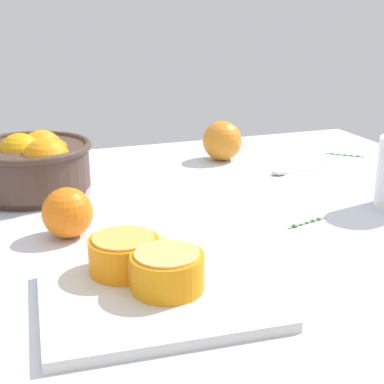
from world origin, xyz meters
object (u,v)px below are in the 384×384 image
at_px(orange_half_0, 167,271).
at_px(orange_half_2, 142,259).
at_px(cutting_board, 158,298).
at_px(orange_half_1, 124,254).
at_px(fruit_bowl, 31,164).
at_px(loose_orange_2, 222,141).
at_px(spoon, 291,171).
at_px(loose_orange_1, 68,213).

relative_size(orange_half_0, orange_half_2, 1.10).
distance_m(cutting_board, orange_half_0, 0.03).
bearing_deg(orange_half_1, fruit_bowl, 101.21).
xyz_separation_m(fruit_bowl, orange_half_2, (0.09, -0.39, -0.02)).
relative_size(orange_half_1, orange_half_2, 1.11).
distance_m(orange_half_0, loose_orange_2, 0.61).
bearing_deg(orange_half_2, orange_half_0, -70.66).
bearing_deg(spoon, cutting_board, -134.37).
distance_m(orange_half_2, spoon, 0.53).
distance_m(orange_half_1, loose_orange_1, 0.17).
relative_size(cutting_board, orange_half_2, 3.38).
relative_size(cutting_board, loose_orange_2, 3.09).
bearing_deg(loose_orange_1, cutting_board, -73.75).
relative_size(fruit_bowl, orange_half_1, 2.59).
bearing_deg(spoon, fruit_bowl, 175.35).
bearing_deg(orange_half_0, spoon, 46.20).
height_order(cutting_board, loose_orange_1, loose_orange_1).
distance_m(orange_half_1, orange_half_2, 0.02).
distance_m(loose_orange_1, loose_orange_2, 0.48).
xyz_separation_m(fruit_bowl, spoon, (0.49, -0.04, -0.05)).
relative_size(cutting_board, orange_half_1, 3.05).
bearing_deg(fruit_bowl, orange_half_1, -78.79).
bearing_deg(loose_orange_2, fruit_bowl, -166.53).
bearing_deg(fruit_bowl, loose_orange_1, -81.98).
bearing_deg(orange_half_0, loose_orange_2, 61.56).
distance_m(cutting_board, loose_orange_1, 0.24).
bearing_deg(loose_orange_1, orange_half_1, -74.60).
bearing_deg(loose_orange_1, fruit_bowl, 98.02).
bearing_deg(loose_orange_1, spoon, 20.95).
relative_size(fruit_bowl, orange_half_0, 2.61).
height_order(cutting_board, orange_half_1, orange_half_1).
relative_size(loose_orange_1, spoon, 0.52).
bearing_deg(orange_half_2, loose_orange_1, 109.97).
bearing_deg(fruit_bowl, cutting_board, -77.71).
bearing_deg(orange_half_1, spoon, 38.98).
distance_m(orange_half_2, loose_orange_1, 0.18).
bearing_deg(cutting_board, orange_half_0, 24.03).
relative_size(orange_half_1, loose_orange_1, 1.16).
xyz_separation_m(orange_half_1, orange_half_2, (0.02, -0.01, -0.00)).
distance_m(orange_half_1, loose_orange_2, 0.58).
height_order(cutting_board, spoon, cutting_board).
xyz_separation_m(loose_orange_1, loose_orange_2, (0.37, 0.31, 0.01)).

